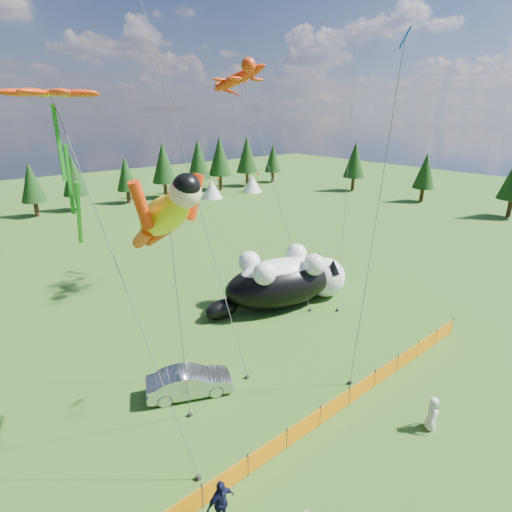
# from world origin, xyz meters

# --- Properties ---
(ground) EXTENTS (160.00, 160.00, 0.00)m
(ground) POSITION_xyz_m (0.00, 0.00, 0.00)
(ground) COLOR #0F3509
(ground) RESTS_ON ground
(safety_fence) EXTENTS (22.06, 0.06, 1.10)m
(safety_fence) POSITION_xyz_m (0.00, -3.00, 0.50)
(safety_fence) COLOR #262626
(safety_fence) RESTS_ON ground
(tree_line) EXTENTS (90.00, 4.00, 8.00)m
(tree_line) POSITION_xyz_m (0.00, 45.00, 4.00)
(tree_line) COLOR black
(tree_line) RESTS_ON ground
(festival_tents) EXTENTS (50.00, 3.20, 2.80)m
(festival_tents) POSITION_xyz_m (11.00, 40.00, 1.40)
(festival_tents) COLOR white
(festival_tents) RESTS_ON ground
(cat_large) EXTENTS (10.68, 5.68, 3.91)m
(cat_large) POSITION_xyz_m (5.95, 6.51, 1.86)
(cat_large) COLOR black
(cat_large) RESTS_ON ground
(cat_small) EXTENTS (5.43, 3.44, 2.05)m
(cat_small) POSITION_xyz_m (9.80, 7.36, 0.97)
(cat_small) COLOR black
(cat_small) RESTS_ON ground
(car) EXTENTS (4.33, 2.96, 1.35)m
(car) POSITION_xyz_m (-4.27, 2.45, 0.68)
(car) COLOR silver
(car) RESTS_ON ground
(spectator_c) EXTENTS (1.07, 0.55, 1.82)m
(spectator_c) POSITION_xyz_m (-6.82, -3.88, 0.91)
(spectator_c) COLOR black
(spectator_c) RESTS_ON ground
(spectator_e) EXTENTS (0.90, 0.88, 1.56)m
(spectator_e) POSITION_xyz_m (2.62, -6.14, 0.78)
(spectator_e) COLOR silver
(spectator_e) RESTS_ON ground
(superhero_kite) EXTENTS (3.90, 4.23, 11.53)m
(superhero_kite) POSITION_xyz_m (-5.92, 0.45, 9.59)
(superhero_kite) COLOR yellow
(superhero_kite) RESTS_ON ground
(gecko_kite) EXTENTS (5.19, 10.75, 16.98)m
(gecko_kite) POSITION_xyz_m (6.12, 11.82, 15.06)
(gecko_kite) COLOR red
(gecko_kite) RESTS_ON ground
(flower_kite) EXTENTS (3.97, 4.93, 13.86)m
(flower_kite) POSITION_xyz_m (-8.68, 1.18, 13.30)
(flower_kite) COLOR red
(flower_kite) RESTS_ON ground
(diamond_kite_a) EXTENTS (3.07, 3.91, 18.73)m
(diamond_kite_a) POSITION_xyz_m (-3.95, 4.72, 16.70)
(diamond_kite_a) COLOR blue
(diamond_kite_a) RESTS_ON ground
(diamond_kite_c) EXTENTS (1.05, 1.01, 16.27)m
(diamond_kite_c) POSITION_xyz_m (2.80, -2.61, 14.76)
(diamond_kite_c) COLOR blue
(diamond_kite_c) RESTS_ON ground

